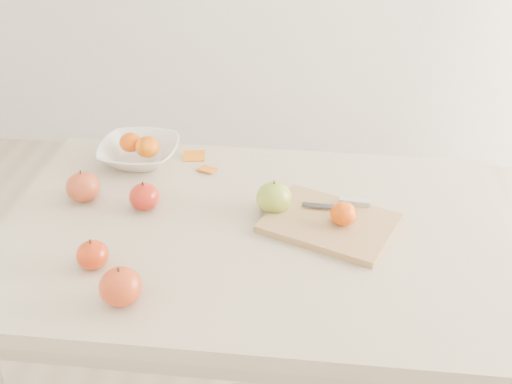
# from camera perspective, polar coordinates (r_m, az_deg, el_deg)

# --- Properties ---
(table) EXTENTS (1.20, 0.80, 0.75)m
(table) POSITION_cam_1_polar(r_m,az_deg,el_deg) (1.57, -0.21, -6.19)
(table) COLOR beige
(table) RESTS_ON ground
(cutting_board) EXTENTS (0.35, 0.31, 0.02)m
(cutting_board) POSITION_cam_1_polar(r_m,az_deg,el_deg) (1.52, 6.54, -2.78)
(cutting_board) COLOR tan
(cutting_board) RESTS_ON table
(board_tangerine) EXTENTS (0.06, 0.06, 0.05)m
(board_tangerine) POSITION_cam_1_polar(r_m,az_deg,el_deg) (1.50, 7.76, -1.92)
(board_tangerine) COLOR #DE4207
(board_tangerine) RESTS_ON cutting_board
(fruit_bowl) EXTENTS (0.22, 0.22, 0.05)m
(fruit_bowl) POSITION_cam_1_polar(r_m,az_deg,el_deg) (1.81, -10.35, 3.46)
(fruit_bowl) COLOR white
(fruit_bowl) RESTS_ON table
(bowl_tangerine_near) EXTENTS (0.06, 0.06, 0.05)m
(bowl_tangerine_near) POSITION_cam_1_polar(r_m,az_deg,el_deg) (1.81, -11.10, 4.36)
(bowl_tangerine_near) COLOR #DD5407
(bowl_tangerine_near) RESTS_ON fruit_bowl
(bowl_tangerine_far) EXTENTS (0.07, 0.07, 0.06)m
(bowl_tangerine_far) POSITION_cam_1_polar(r_m,az_deg,el_deg) (1.77, -9.63, 3.98)
(bowl_tangerine_far) COLOR orange
(bowl_tangerine_far) RESTS_ON fruit_bowl
(orange_peel_a) EXTENTS (0.07, 0.05, 0.01)m
(orange_peel_a) POSITION_cam_1_polar(r_m,az_deg,el_deg) (1.81, -5.53, 3.09)
(orange_peel_a) COLOR orange
(orange_peel_a) RESTS_ON table
(orange_peel_b) EXTENTS (0.05, 0.05, 0.01)m
(orange_peel_b) POSITION_cam_1_polar(r_m,az_deg,el_deg) (1.75, -4.36, 1.96)
(orange_peel_b) COLOR orange
(orange_peel_b) RESTS_ON table
(paring_knife) EXTENTS (0.17, 0.05, 0.01)m
(paring_knife) POSITION_cam_1_polar(r_m,az_deg,el_deg) (1.58, 8.31, -0.95)
(paring_knife) COLOR silver
(paring_knife) RESTS_ON cutting_board
(apple_green) EXTENTS (0.09, 0.09, 0.08)m
(apple_green) POSITION_cam_1_polar(r_m,az_deg,el_deg) (1.55, 1.60, -0.50)
(apple_green) COLOR olive
(apple_green) RESTS_ON table
(apple_red_d) EXTENTS (0.07, 0.07, 0.06)m
(apple_red_d) POSITION_cam_1_polar(r_m,az_deg,el_deg) (1.42, -14.33, -5.44)
(apple_red_d) COLOR #990C05
(apple_red_d) RESTS_ON table
(apple_red_b) EXTENTS (0.08, 0.08, 0.07)m
(apple_red_b) POSITION_cam_1_polar(r_m,az_deg,el_deg) (1.59, -9.90, -0.41)
(apple_red_b) COLOR #8F0109
(apple_red_b) RESTS_ON table
(apple_red_a) EXTENTS (0.09, 0.09, 0.08)m
(apple_red_a) POSITION_cam_1_polar(r_m,az_deg,el_deg) (1.65, -15.11, 0.45)
(apple_red_a) COLOR maroon
(apple_red_a) RESTS_ON table
(apple_red_c) EXTENTS (0.09, 0.09, 0.08)m
(apple_red_c) POSITION_cam_1_polar(r_m,az_deg,el_deg) (1.32, -11.94, -8.22)
(apple_red_c) COLOR #A21219
(apple_red_c) RESTS_ON table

